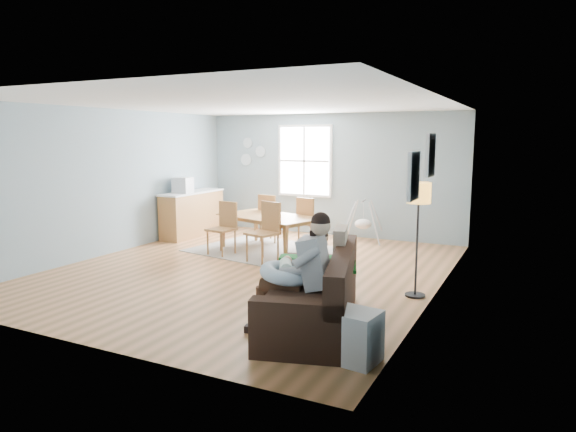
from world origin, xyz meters
The scene contains 22 objects.
room centered at (0.00, 0.00, 2.42)m, with size 8.40×9.40×3.90m.
window centered at (-0.60, 3.46, 1.65)m, with size 1.32×0.08×1.62m.
pictures centered at (2.97, -1.05, 1.85)m, with size 0.05×1.34×0.74m.
wall_plates centered at (-2.00, 3.47, 1.83)m, with size 0.67×0.02×0.66m.
sofa centered at (1.97, -1.85, 0.31)m, with size 1.49×2.35×0.88m.
green_throw centered at (1.69, -1.18, 0.56)m, with size 0.99×0.85×0.04m, color #155D1D.
beige_pillow centered at (2.03, -1.24, 0.80)m, with size 0.15×0.52×0.52m, color tan.
father centered at (1.92, -2.19, 0.74)m, with size 1.00×0.56×1.38m.
nursing_pillow centered at (1.77, -2.24, 0.69)m, with size 0.58×0.58×0.16m, color #C4E3F5.
infant centered at (1.75, -2.20, 0.77)m, with size 0.26×0.39×0.14m.
toddler centered at (1.84, -1.68, 0.75)m, with size 0.60×0.37×0.90m.
floor_lamp centered at (2.77, -0.25, 1.30)m, with size 0.32×0.32×1.57m.
storage_cube centered at (2.69, -2.60, 0.25)m, with size 0.51×0.47×0.51m.
rug centered at (-0.43, 1.39, 0.01)m, with size 2.76×2.10×0.01m, color gray.
dining_table centered at (-0.43, 1.39, 0.34)m, with size 1.94×1.08×0.68m, color olive.
chair_sw centered at (-1.05, 0.81, 0.56)m, with size 0.50×0.50×0.98m.
chair_se centered at (-0.05, 0.64, 0.61)m, with size 0.59×0.59×1.05m.
chair_nw centered at (-0.79, 2.15, 0.58)m, with size 0.51×0.51×1.01m.
chair_ne centered at (0.17, 1.97, 0.58)m, with size 0.57×0.57×1.01m.
counter centered at (-2.70, 2.04, 0.50)m, with size 0.52×1.77×0.99m.
monitor centered at (-2.69, 1.70, 1.16)m, with size 0.39×0.37×0.34m.
baby_swing centered at (0.92, 3.10, 0.39)m, with size 0.97×0.98×0.86m.
Camera 1 is at (4.23, -7.15, 2.16)m, focal length 32.00 mm.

